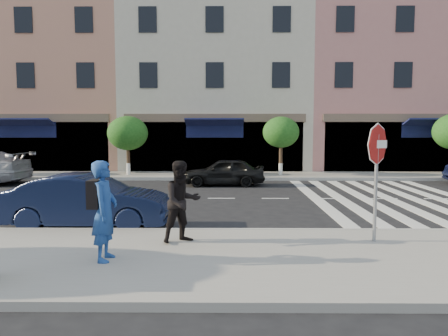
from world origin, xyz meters
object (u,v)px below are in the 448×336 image
at_px(photographer, 105,211).
at_px(car_far_mid, 224,172).
at_px(stop_sign, 377,156).
at_px(walker, 182,202).
at_px(car_near_mid, 88,201).

bearing_deg(photographer, car_far_mid, -9.49).
bearing_deg(car_far_mid, photographer, -10.80).
height_order(stop_sign, walker, stop_sign).
relative_size(photographer, car_near_mid, 0.44).
xyz_separation_m(stop_sign, photographer, (-5.49, -1.40, -0.93)).
xyz_separation_m(walker, car_far_mid, (0.80, 10.32, -0.41)).
relative_size(walker, car_far_mid, 0.48).
xyz_separation_m(stop_sign, car_far_mid, (-3.39, 10.22, -1.39)).
bearing_deg(stop_sign, car_far_mid, 83.98).
height_order(walker, car_near_mid, walker).
height_order(walker, car_far_mid, walker).
bearing_deg(photographer, car_near_mid, 23.55).
distance_m(stop_sign, walker, 4.30).
bearing_deg(stop_sign, car_near_mid, 140.26).
bearing_deg(walker, car_far_mid, 53.85).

